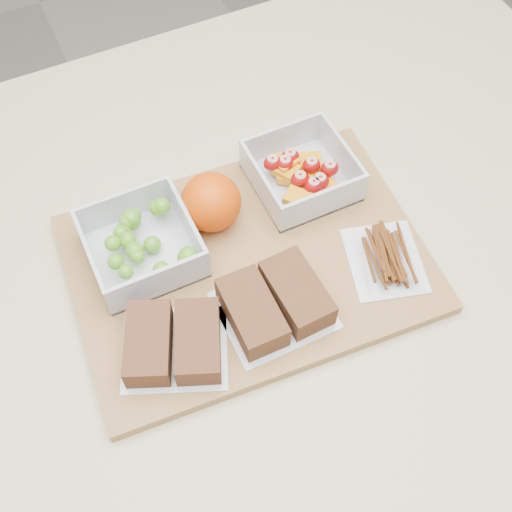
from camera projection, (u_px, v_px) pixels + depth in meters
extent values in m
plane|color=gray|center=(251.00, 459.00, 1.55)|extent=(4.00, 4.00, 0.00)
cube|color=beige|center=(250.00, 394.00, 1.17)|extent=(1.20, 0.90, 0.90)
cube|color=#A17642|center=(248.00, 263.00, 0.78)|extent=(0.44, 0.33, 0.02)
cube|color=silver|center=(144.00, 254.00, 0.78)|extent=(0.12, 0.12, 0.00)
cube|color=silver|center=(124.00, 207.00, 0.78)|extent=(0.12, 0.00, 0.05)
cube|color=silver|center=(159.00, 283.00, 0.73)|extent=(0.12, 0.00, 0.05)
cube|color=silver|center=(188.00, 226.00, 0.77)|extent=(0.00, 0.11, 0.05)
cube|color=silver|center=(92.00, 262.00, 0.74)|extent=(0.00, 0.11, 0.05)
sphere|color=#56991F|center=(135.00, 251.00, 0.75)|extent=(0.02, 0.02, 0.02)
sphere|color=#56991F|center=(116.00, 262.00, 0.74)|extent=(0.02, 0.02, 0.02)
sphere|color=#56991F|center=(127.00, 222.00, 0.76)|extent=(0.02, 0.02, 0.02)
sphere|color=#56991F|center=(152.00, 245.00, 0.76)|extent=(0.02, 0.02, 0.02)
sphere|color=#56991F|center=(113.00, 244.00, 0.75)|extent=(0.02, 0.02, 0.02)
sphere|color=#56991F|center=(136.00, 252.00, 0.76)|extent=(0.02, 0.02, 0.02)
sphere|color=#56991F|center=(121.00, 233.00, 0.76)|extent=(0.02, 0.02, 0.02)
sphere|color=#56991F|center=(188.00, 256.00, 0.74)|extent=(0.02, 0.02, 0.02)
sphere|color=#56991F|center=(158.00, 208.00, 0.78)|extent=(0.02, 0.02, 0.02)
sphere|color=#56991F|center=(131.00, 218.00, 0.76)|extent=(0.02, 0.02, 0.02)
sphere|color=#56991F|center=(126.00, 272.00, 0.73)|extent=(0.02, 0.02, 0.02)
sphere|color=#56991F|center=(162.00, 206.00, 0.77)|extent=(0.02, 0.02, 0.02)
sphere|color=#56991F|center=(161.00, 270.00, 0.74)|extent=(0.02, 0.02, 0.02)
sphere|color=#56991F|center=(133.00, 222.00, 0.77)|extent=(0.02, 0.02, 0.02)
sphere|color=#56991F|center=(128.00, 240.00, 0.76)|extent=(0.02, 0.02, 0.02)
sphere|color=#56991F|center=(133.00, 216.00, 0.77)|extent=(0.02, 0.02, 0.02)
sphere|color=#56991F|center=(187.00, 257.00, 0.74)|extent=(0.02, 0.02, 0.02)
sphere|color=#56991F|center=(193.00, 260.00, 0.75)|extent=(0.02, 0.02, 0.02)
sphere|color=#56991F|center=(124.00, 229.00, 0.76)|extent=(0.02, 0.02, 0.02)
sphere|color=#56991F|center=(138.00, 256.00, 0.75)|extent=(0.02, 0.02, 0.02)
cube|color=silver|center=(301.00, 182.00, 0.83)|extent=(0.12, 0.12, 0.00)
cube|color=silver|center=(281.00, 140.00, 0.84)|extent=(0.12, 0.00, 0.05)
cube|color=silver|center=(324.00, 204.00, 0.79)|extent=(0.12, 0.00, 0.05)
cube|color=silver|center=(341.00, 156.00, 0.83)|extent=(0.00, 0.11, 0.05)
cube|color=silver|center=(261.00, 186.00, 0.80)|extent=(0.00, 0.11, 0.05)
cube|color=orange|center=(311.00, 184.00, 0.81)|extent=(0.03, 0.04, 0.01)
cube|color=orange|center=(287.00, 167.00, 0.83)|extent=(0.04, 0.05, 0.01)
cube|color=orange|center=(307.00, 171.00, 0.83)|extent=(0.04, 0.05, 0.01)
cube|color=orange|center=(311.00, 164.00, 0.84)|extent=(0.04, 0.04, 0.01)
cube|color=orange|center=(286.00, 170.00, 0.82)|extent=(0.04, 0.04, 0.01)
cube|color=orange|center=(286.00, 163.00, 0.82)|extent=(0.03, 0.03, 0.01)
cube|color=orange|center=(298.00, 198.00, 0.79)|extent=(0.04, 0.04, 0.01)
cube|color=orange|center=(321.00, 184.00, 0.81)|extent=(0.03, 0.03, 0.01)
cube|color=orange|center=(289.00, 175.00, 0.82)|extent=(0.04, 0.04, 0.01)
ellipsoid|color=#A60C08|center=(311.00, 165.00, 0.81)|extent=(0.02, 0.02, 0.02)
ellipsoid|color=#A60C08|center=(320.00, 181.00, 0.80)|extent=(0.02, 0.02, 0.02)
ellipsoid|color=#A60C08|center=(272.00, 163.00, 0.82)|extent=(0.02, 0.02, 0.02)
ellipsoid|color=#A60C08|center=(330.00, 169.00, 0.81)|extent=(0.02, 0.02, 0.02)
ellipsoid|color=#A60C08|center=(285.00, 164.00, 0.82)|extent=(0.02, 0.02, 0.02)
ellipsoid|color=#A60C08|center=(314.00, 186.00, 0.80)|extent=(0.02, 0.02, 0.02)
ellipsoid|color=#A60C08|center=(300.00, 179.00, 0.80)|extent=(0.02, 0.02, 0.02)
ellipsoid|color=#A60C08|center=(290.00, 157.00, 0.82)|extent=(0.02, 0.02, 0.02)
sphere|color=#E34905|center=(211.00, 202.00, 0.77)|extent=(0.07, 0.07, 0.07)
cube|color=silver|center=(175.00, 349.00, 0.71)|extent=(0.15, 0.14, 0.00)
cube|color=brown|center=(149.00, 343.00, 0.70)|extent=(0.08, 0.10, 0.03)
cube|color=brown|center=(198.00, 341.00, 0.70)|extent=(0.08, 0.10, 0.03)
cube|color=silver|center=(274.00, 310.00, 0.74)|extent=(0.12, 0.11, 0.00)
cube|color=brown|center=(252.00, 312.00, 0.71)|extent=(0.05, 0.09, 0.04)
cube|color=brown|center=(297.00, 293.00, 0.73)|extent=(0.05, 0.09, 0.04)
cube|color=silver|center=(384.00, 260.00, 0.77)|extent=(0.11, 0.12, 0.00)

